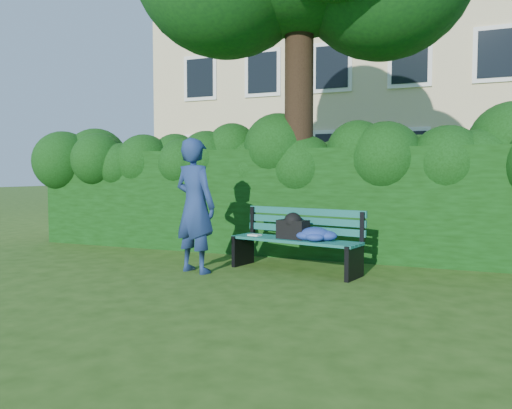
% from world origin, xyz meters
% --- Properties ---
extents(ground, '(80.00, 80.00, 0.00)m').
position_xyz_m(ground, '(0.00, 0.00, 0.00)').
color(ground, '#274813').
rests_on(ground, ground).
extents(apartment_building, '(16.00, 8.08, 12.00)m').
position_xyz_m(apartment_building, '(-0.00, 13.99, 6.00)').
color(apartment_building, beige).
rests_on(apartment_building, ground).
extents(hedge, '(10.00, 1.00, 1.80)m').
position_xyz_m(hedge, '(0.00, 2.20, 0.90)').
color(hedge, black).
rests_on(hedge, ground).
extents(park_bench, '(1.99, 0.96, 0.89)m').
position_xyz_m(park_bench, '(0.63, 0.73, 0.50)').
color(park_bench, '#0D453B').
rests_on(park_bench, ground).
extents(man_reading, '(0.79, 0.62, 1.89)m').
position_xyz_m(man_reading, '(-0.74, 0.13, 0.94)').
color(man_reading, navy).
rests_on(man_reading, ground).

